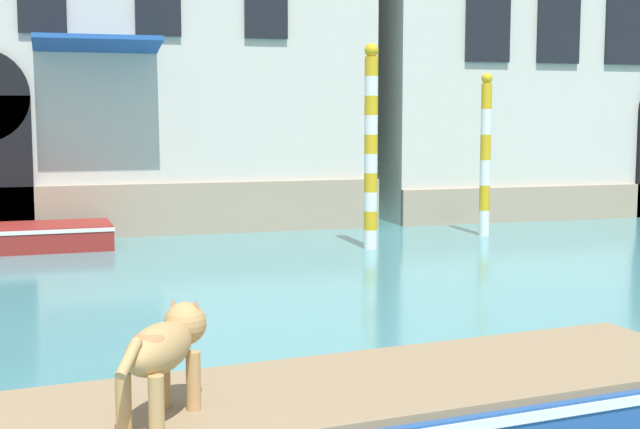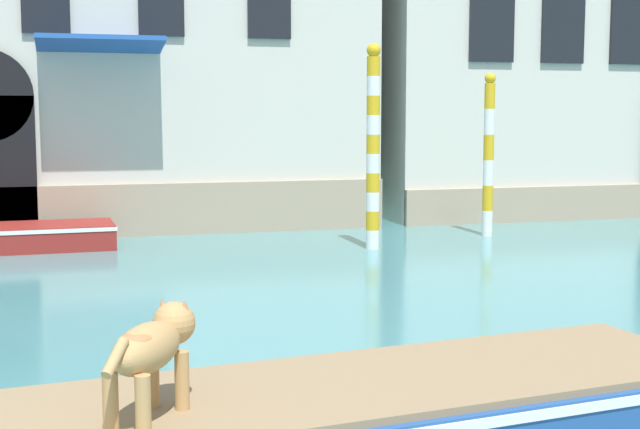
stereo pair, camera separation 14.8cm
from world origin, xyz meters
name	(u,v)px [view 1 (the left image)]	position (x,y,z in m)	size (l,w,h in m)	color
boat_foreground	(379,419)	(3.11, 3.54, 0.37)	(6.42, 2.55, 0.70)	#234C8C
dog_on_deck	(164,347)	(1.36, 3.10, 1.20)	(0.74, 1.04, 0.78)	tan
mooring_pole_0	(371,146)	(6.94, 14.38, 2.14)	(0.29, 0.29, 4.24)	white
mooring_pole_3	(485,154)	(10.16, 15.55, 1.89)	(0.25, 0.25, 3.73)	white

